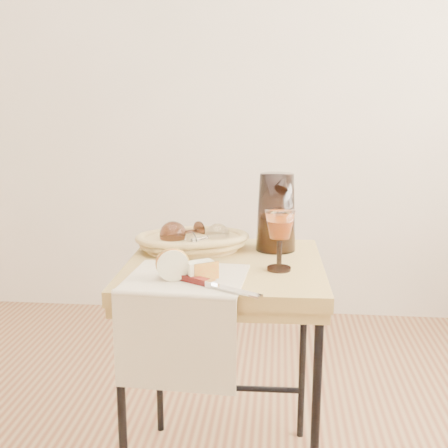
# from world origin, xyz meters

# --- Properties ---
(wall_back) EXTENTS (3.60, 0.00, 2.70)m
(wall_back) POSITION_xyz_m (0.00, 1.80, 1.35)
(wall_back) COLOR beige
(wall_back) RESTS_ON ground
(side_table) EXTENTS (0.59, 0.59, 0.73)m
(side_table) POSITION_xyz_m (0.30, 0.32, 0.37)
(side_table) COLOR olive
(side_table) RESTS_ON floor
(tea_towel) EXTENTS (0.33, 0.30, 0.01)m
(tea_towel) POSITION_xyz_m (0.21, 0.16, 0.73)
(tea_towel) COLOR beige
(tea_towel) RESTS_ON side_table
(bread_basket) EXTENTS (0.36, 0.29, 0.05)m
(bread_basket) POSITION_xyz_m (0.19, 0.44, 0.76)
(bread_basket) COLOR #AA7B43
(bread_basket) RESTS_ON side_table
(goblet_lying_a) EXTENTS (0.16, 0.16, 0.09)m
(goblet_lying_a) POSITION_xyz_m (0.16, 0.45, 0.79)
(goblet_lying_a) COLOR #502E21
(goblet_lying_a) RESTS_ON bread_basket
(goblet_lying_b) EXTENTS (0.14, 0.14, 0.08)m
(goblet_lying_b) POSITION_xyz_m (0.23, 0.42, 0.78)
(goblet_lying_b) COLOR white
(goblet_lying_b) RESTS_ON bread_basket
(pitcher) EXTENTS (0.25, 0.29, 0.28)m
(pitcher) POSITION_xyz_m (0.45, 0.48, 0.85)
(pitcher) COLOR black
(pitcher) RESTS_ON side_table
(wine_goblet) EXTENTS (0.10, 0.10, 0.17)m
(wine_goblet) POSITION_xyz_m (0.46, 0.26, 0.82)
(wine_goblet) COLOR white
(wine_goblet) RESTS_ON side_table
(apple_half) EXTENTS (0.10, 0.07, 0.08)m
(apple_half) POSITION_xyz_m (0.18, 0.14, 0.78)
(apple_half) COLOR #B02A0F
(apple_half) RESTS_ON tea_towel
(apple_wedge) EXTENTS (0.08, 0.07, 0.05)m
(apple_wedge) POSITION_xyz_m (0.25, 0.14, 0.76)
(apple_wedge) COLOR #F5EBBC
(apple_wedge) RESTS_ON tea_towel
(table_knife) EXTENTS (0.23, 0.15, 0.02)m
(table_knife) POSITION_xyz_m (0.30, 0.08, 0.75)
(table_knife) COLOR silver
(table_knife) RESTS_ON tea_towel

